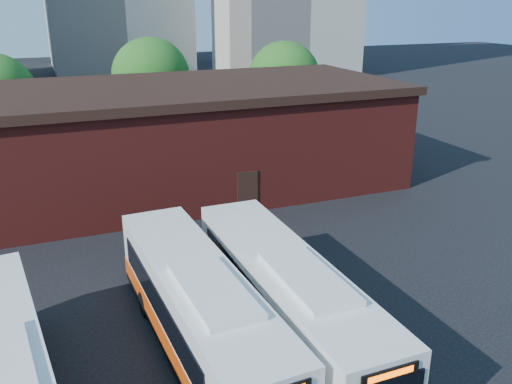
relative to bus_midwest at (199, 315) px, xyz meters
name	(u,v)px	position (x,y,z in m)	size (l,w,h in m)	color
ground	(319,379)	(3.05, -2.65, -1.49)	(220.00, 220.00, 0.00)	black
bus_midwest	(199,315)	(0.00, 0.00, 0.00)	(3.03, 12.13, 3.28)	white
bus_mideast	(287,303)	(2.98, -0.37, 0.00)	(2.59, 12.07, 3.28)	white
depot_building	(167,137)	(3.05, 17.35, 1.77)	(28.60, 12.60, 6.40)	maroon
tree_mid	(151,77)	(5.05, 31.35, 3.59)	(6.56, 6.56, 8.36)	#382314
tree_east	(284,78)	(16.05, 28.35, 3.34)	(6.24, 6.24, 7.96)	#382314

